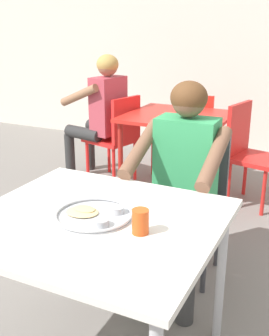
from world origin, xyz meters
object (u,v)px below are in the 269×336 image
Objects in this scene: table_foreground at (96,234)px; table_background_red at (177,124)px; chair_foreground at (192,191)px; diner_foreground at (181,171)px; thali_tray at (94,214)px; chair_red_right at (248,148)px; patron_background at (101,107)px; chair_red_far at (196,127)px; drinking_cup at (140,221)px; chair_red_left at (117,134)px.

table_background_red is (-0.42, 2.10, -0.02)m from table_foreground.
diner_foreground is at bearing -89.05° from chair_foreground.
chair_foreground reaches higher than thali_tray.
chair_foreground reaches higher than table_foreground.
diner_foreground is at bearing 81.08° from thali_tray.
patron_background is at bearing -178.23° from chair_red_right.
diner_foreground is 2.08m from chair_red_far.
drinking_cup reaches higher than table_foreground.
thali_tray is 2.14m from table_background_red.
diner_foreground reaches higher than chair_red_far.
chair_red_right is (0.21, 2.16, -0.26)m from thali_tray.
chair_red_left reaches higher than drinking_cup.
table_background_red is 0.79m from patron_background.
chair_red_left is (-1.14, 1.38, -0.24)m from diner_foreground.
diner_foreground is (-0.12, 0.78, -0.07)m from drinking_cup.
table_foreground is at bearing -80.84° from chair_red_far.
patron_background is at bearing 123.56° from drinking_cup.
thali_tray is 0.38× the size of chair_red_left.
drinking_cup is 2.59m from patron_background.
diner_foreground reaches higher than chair_red_right.
table_background_red is at bearing -1.14° from chair_red_left.
chair_red_far is 1.01m from patron_background.
chair_foreground is at bearing 83.81° from table_foreground.
thali_tray is at bearing -80.97° from chair_red_far.
drinking_cup reaches higher than thali_tray.
chair_red_left reaches higher than table_background_red.
drinking_cup is at bearing -56.44° from patron_background.
patron_background is (-1.31, 1.15, 0.21)m from chair_foreground.
chair_foreground is at bearing 96.89° from drinking_cup.
thali_tray is at bearing -78.91° from table_background_red.
patron_background is (-0.77, -0.61, 0.25)m from chair_red_far.
chair_red_far is (-0.65, 0.56, -0.01)m from chair_red_right.
patron_background reaches higher than thali_tray.
chair_foreground is 0.75× the size of diner_foreground.
patron_background reaches higher than chair_foreground.
drinking_cup is at bearing -89.48° from chair_red_right.
patron_background is at bearing -141.66° from chair_red_far.
table_background_red is 1.03× the size of chair_red_left.
patron_background is at bearing 119.63° from table_foreground.
chair_red_far is (-0.43, 2.72, -0.27)m from thali_tray.
diner_foreground reaches higher than chair_foreground.
chair_foreground is (-0.12, 1.00, -0.27)m from drinking_cup.
chair_foreground reaches higher than chair_red_left.
diner_foreground is (0.11, 0.74, 0.06)m from table_foreground.
chair_red_far is at bearing 99.03° from thali_tray.
table_foreground is 0.09m from thali_tray.
table_background_red is 0.72× the size of patron_background.
diner_foreground reaches higher than table_background_red.
thali_tray is 0.24m from drinking_cup.
chair_red_right is (0.62, 0.06, -0.15)m from table_background_red.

